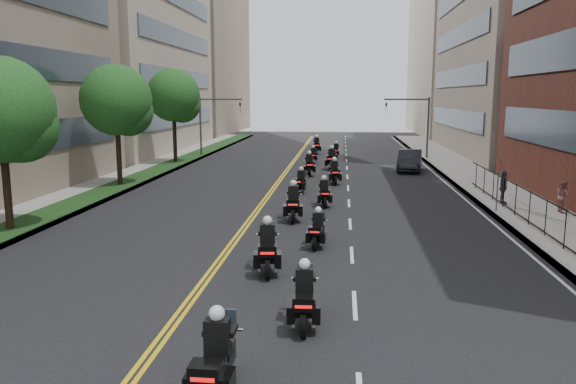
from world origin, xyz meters
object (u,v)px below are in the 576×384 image
motorcycle_7 (334,173)px  motorcycle_0 (216,363)px  motorcycle_9 (331,160)px  motorcycle_1 (304,300)px  motorcycle_12 (317,146)px  motorcycle_10 (313,156)px  motorcycle_6 (301,182)px  pedestrian_b (563,196)px  motorcycle_4 (293,204)px  parked_sedan (410,160)px  motorcycle_2 (268,250)px  pedestrian_c (503,187)px  motorcycle_3 (318,231)px  motorcycle_5 (324,194)px  motorcycle_8 (309,166)px  motorcycle_11 (336,151)px

motorcycle_7 → motorcycle_0: bearing=-100.0°
motorcycle_7 → motorcycle_9: 7.41m
motorcycle_1 → motorcycle_12: 42.38m
motorcycle_0 → motorcycle_10: size_ratio=1.19×
motorcycle_6 → pedestrian_b: bearing=-13.6°
motorcycle_4 → parked_sedan: (7.44, 18.09, 0.07)m
motorcycle_2 → motorcycle_1: bearing=-77.8°
motorcycle_6 → pedestrian_c: size_ratio=1.21×
motorcycle_7 → pedestrian_c: size_ratio=1.38×
motorcycle_0 → pedestrian_c: bearing=62.3°
motorcycle_3 → pedestrian_b: size_ratio=1.35×
motorcycle_2 → pedestrian_c: pedestrian_c is taller
motorcycle_10 → motorcycle_5: bearing=-87.8°
motorcycle_6 → parked_sedan: 13.07m
motorcycle_8 → motorcycle_9: (1.54, 3.68, 0.03)m
motorcycle_3 → pedestrian_c: (9.31, 8.78, 0.41)m
motorcycle_10 → pedestrian_c: 21.18m
motorcycle_3 → motorcycle_6: motorcycle_6 is taller
motorcycle_4 → motorcycle_2: bearing=-94.8°
motorcycle_0 → motorcycle_5: (1.44, 19.26, -0.08)m
motorcycle_0 → motorcycle_5: bearing=86.3°
parked_sedan → motorcycle_4: bearing=-103.7°
motorcycle_10 → motorcycle_11: 4.64m
motorcycle_0 → motorcycle_3: motorcycle_0 is taller
motorcycle_1 → motorcycle_7: (0.42, 23.21, 0.02)m
motorcycle_0 → pedestrian_c: 22.70m
motorcycle_2 → motorcycle_7: size_ratio=1.05×
motorcycle_2 → motorcycle_5: bearing=75.3°
motorcycle_2 → motorcycle_5: (1.49, 11.39, -0.10)m
motorcycle_5 → motorcycle_12: (-1.63, 26.71, 0.10)m
motorcycle_7 → motorcycle_12: (-2.05, 19.14, 0.04)m
motorcycle_4 → pedestrian_b: bearing=6.7°
motorcycle_4 → parked_sedan: bearing=64.1°
motorcycle_3 → motorcycle_4: (-1.33, 4.52, 0.13)m
motorcycle_6 → motorcycle_7: bearing=69.4°
motorcycle_4 → motorcycle_6: bearing=88.0°
motorcycle_12 → motorcycle_4: bearing=-94.2°
motorcycle_7 → pedestrian_c: bearing=-43.7°
motorcycle_3 → motorcycle_12: bearing=98.1°
motorcycle_2 → motorcycle_10: bearing=82.9°
motorcycle_0 → motorcycle_5: motorcycle_0 is taller
pedestrian_b → motorcycle_2: bearing=125.3°
motorcycle_3 → motorcycle_6: size_ratio=0.99×
motorcycle_9 → pedestrian_c: size_ratio=1.46×
motorcycle_9 → motorcycle_12: motorcycle_9 is taller
motorcycle_7 → parked_sedan: (5.69, 6.98, 0.11)m
motorcycle_4 → motorcycle_5: bearing=66.0°
motorcycle_10 → parked_sedan: parked_sedan is taller
motorcycle_9 → parked_sedan: motorcycle_9 is taller
motorcycle_7 → motorcycle_10: bearing=93.8°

